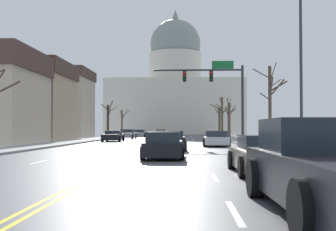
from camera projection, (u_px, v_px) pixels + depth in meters
ground at (132, 157)px, 21.04m from camera, size 20.00×180.00×0.20m
signal_gantry at (218, 85)px, 37.40m from camera, size 7.91×0.41×7.20m
street_lamp_right at (294, 51)px, 20.53m from camera, size 2.46×0.24×8.48m
capitol_building at (175, 93)px, 103.89m from camera, size 31.79×19.39×30.41m
sedan_near_00 at (216, 139)px, 33.73m from camera, size 2.16×4.67×1.21m
sedan_near_01 at (170, 141)px, 27.60m from camera, size 2.23×4.63×1.26m
sedan_near_02 at (164, 146)px, 20.11m from camera, size 1.97×4.42×1.25m
sedan_near_03 at (265, 155)px, 13.39m from camera, size 2.01×4.44×1.21m
pickup_truck_near_04 at (332, 170)px, 7.21m from camera, size 2.37×5.79×1.61m
sedan_oncoming_00 at (113, 136)px, 45.67m from camera, size 2.06×4.71×1.17m
sedan_oncoming_01 at (127, 134)px, 56.98m from camera, size 2.19×4.63×1.29m
sedan_oncoming_02 at (139, 133)px, 70.62m from camera, size 2.18×4.61×1.17m
sedan_oncoming_03 at (161, 133)px, 78.60m from camera, size 2.13×4.34×1.18m
flank_building_00 at (12, 101)px, 49.11m from camera, size 13.17×9.99×9.02m
flank_building_01 at (58, 103)px, 64.80m from camera, size 9.74×9.53×10.34m
bare_tree_00 at (229, 119)px, 56.80m from camera, size 1.57×2.38×5.29m
bare_tree_01 at (108, 120)px, 57.91m from camera, size 2.05×2.81×5.02m
bare_tree_02 at (219, 121)px, 69.64m from camera, size 1.23×2.71×4.80m
bare_tree_03 at (122, 122)px, 76.07m from camera, size 1.72×1.86×4.67m
bare_tree_04 at (271, 101)px, 31.40m from camera, size 2.27×1.93×6.04m
bare_tree_06 at (222, 115)px, 63.17m from camera, size 3.04×2.36×5.97m
pedestrian_00 at (335, 137)px, 16.77m from camera, size 0.35×0.34×1.69m
pedestrian_01 at (277, 133)px, 27.23m from camera, size 0.35×0.34×1.75m
bicycle_parked at (301, 148)px, 20.27m from camera, size 0.12×1.77×0.85m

